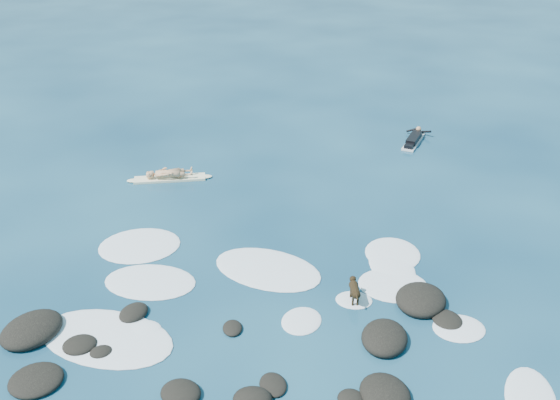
# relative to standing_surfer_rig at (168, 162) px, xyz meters

# --- Properties ---
(ground) EXTENTS (160.00, 160.00, 0.00)m
(ground) POSITION_rel_standing_surfer_rig_xyz_m (5.58, -6.92, -0.78)
(ground) COLOR #0A2642
(ground) RESTS_ON ground
(reef_rocks) EXTENTS (13.46, 6.27, 0.60)m
(reef_rocks) POSITION_rel_standing_surfer_rig_xyz_m (5.09, -9.65, -0.67)
(reef_rocks) COLOR black
(reef_rocks) RESTS_ON ground
(breaking_foam) EXTENTS (14.01, 8.48, 0.12)m
(breaking_foam) POSITION_rel_standing_surfer_rig_xyz_m (4.75, -7.14, -0.77)
(breaking_foam) COLOR white
(breaking_foam) RESTS_ON ground
(standing_surfer_rig) EXTENTS (3.46, 1.30, 1.99)m
(standing_surfer_rig) POSITION_rel_standing_surfer_rig_xyz_m (0.00, 0.00, 0.00)
(standing_surfer_rig) COLOR #FBF1C9
(standing_surfer_rig) RESTS_ON ground
(paddling_surfer_rig) EXTENTS (1.51, 2.72, 0.47)m
(paddling_surfer_rig) POSITION_rel_standing_surfer_rig_xyz_m (10.28, 5.31, -0.62)
(paddling_surfer_rig) COLOR silver
(paddling_surfer_rig) RESTS_ON ground
(dog) EXTENTS (0.39, 1.08, 0.68)m
(dog) POSITION_rel_standing_surfer_rig_xyz_m (7.67, -7.35, -0.33)
(dog) COLOR black
(dog) RESTS_ON ground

